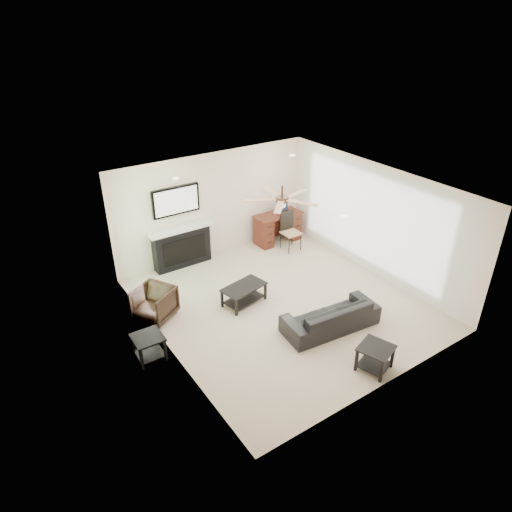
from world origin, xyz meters
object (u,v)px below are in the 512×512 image
at_px(armchair, 154,303).
at_px(coffee_table, 244,295).
at_px(fireplace_unit, 181,228).
at_px(sofa, 331,316).
at_px(desk, 278,228).

bearing_deg(armchair, coffee_table, 41.42).
bearing_deg(fireplace_unit, sofa, -71.65).
height_order(sofa, coffee_table, sofa).
height_order(sofa, desk, desk).
distance_m(coffee_table, desk, 2.95).
bearing_deg(fireplace_unit, armchair, -130.98).
xyz_separation_m(sofa, desk, (1.35, 3.50, 0.11)).
relative_size(armchair, desk, 0.58).
bearing_deg(sofa, coffee_table, -54.77).
bearing_deg(armchair, sofa, 19.75).
bearing_deg(coffee_table, fireplace_unit, 87.66).
height_order(sofa, fireplace_unit, fireplace_unit).
relative_size(coffee_table, fireplace_unit, 0.47).
height_order(armchair, desk, desk).
height_order(coffee_table, fireplace_unit, fireplace_unit).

